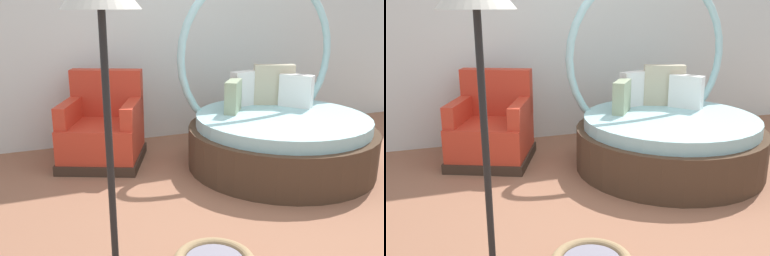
# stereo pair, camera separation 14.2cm
# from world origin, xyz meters

# --- Properties ---
(ground_plane) EXTENTS (8.00, 8.00, 0.02)m
(ground_plane) POSITION_xyz_m (0.00, 0.00, -0.01)
(ground_plane) COLOR #936047
(back_wall) EXTENTS (8.00, 0.12, 3.19)m
(back_wall) POSITION_xyz_m (0.00, 2.33, 1.59)
(back_wall) COLOR silver
(back_wall) RESTS_ON ground_plane
(round_daybed) EXTENTS (1.87, 1.87, 2.00)m
(round_daybed) POSITION_xyz_m (0.76, 0.94, 0.38)
(round_daybed) COLOR #473323
(round_daybed) RESTS_ON ground_plane
(red_armchair) EXTENTS (1.05, 1.05, 0.94)m
(red_armchair) POSITION_xyz_m (-0.90, 1.63, 0.33)
(red_armchair) COLOR #38281E
(red_armchair) RESTS_ON ground_plane
(floor_lamp) EXTENTS (0.40, 0.40, 1.82)m
(floor_lamp) POSITION_xyz_m (-1.19, -0.49, 1.53)
(floor_lamp) COLOR black
(floor_lamp) RESTS_ON ground_plane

